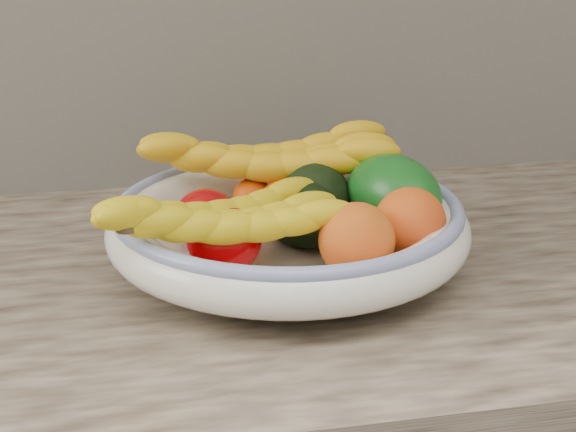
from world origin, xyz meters
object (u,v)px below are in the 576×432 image
(green_mango, at_px, (393,195))
(banana_bunch_back, at_px, (267,166))
(banana_bunch_front, at_px, (222,226))
(fruit_bowl, at_px, (288,226))

(green_mango, bearing_deg, banana_bunch_back, 116.49)
(green_mango, relative_size, banana_bunch_front, 0.47)
(banana_bunch_back, bearing_deg, fruit_bowl, -80.32)
(banana_bunch_back, bearing_deg, green_mango, -31.14)
(fruit_bowl, xyz_separation_m, green_mango, (0.12, 0.00, 0.03))
(fruit_bowl, distance_m, green_mango, 0.12)
(banana_bunch_back, xyz_separation_m, banana_bunch_front, (-0.08, -0.17, -0.01))
(green_mango, distance_m, banana_bunch_front, 0.21)
(green_mango, xyz_separation_m, banana_bunch_back, (-0.12, 0.09, 0.01))
(banana_bunch_front, bearing_deg, green_mango, 6.19)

